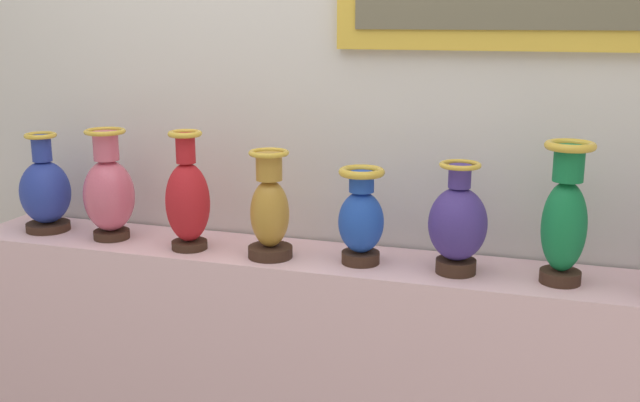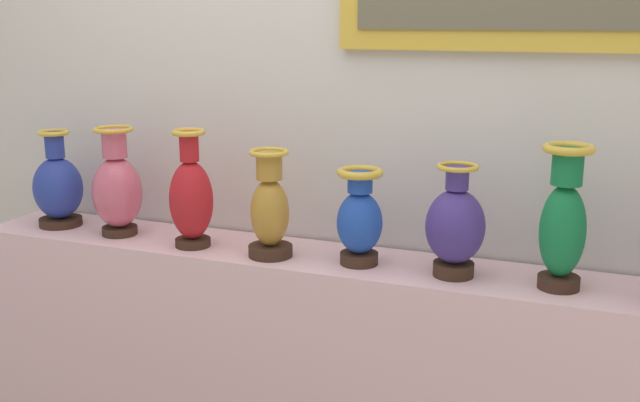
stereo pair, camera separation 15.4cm
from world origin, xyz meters
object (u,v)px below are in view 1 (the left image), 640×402
Objects in this scene: vase_ochre at (270,210)px; vase_indigo at (458,224)px; vase_cobalt at (45,191)px; vase_crimson at (188,199)px; vase_rose at (109,191)px; vase_emerald at (565,217)px; vase_sapphire at (361,218)px.

vase_ochre is 0.57m from vase_indigo.
vase_cobalt is 0.90× the size of vase_crimson.
vase_emerald reaches higher than vase_rose.
vase_ochre is 0.84× the size of vase_emerald.
vase_crimson is at bearing -178.50° from vase_indigo.
vase_ochre is (0.58, -0.03, -0.01)m from vase_rose.
vase_sapphire is at bearing 5.94° from vase_ochre.
vase_rose is at bearing 175.13° from vase_crimson.
vase_indigo is at bearing 2.59° from vase_ochre.
vase_sapphire is (0.28, 0.03, -0.01)m from vase_ochre.
vase_emerald is at bearing -0.01° from vase_rose.
vase_indigo is (0.57, 0.03, -0.00)m from vase_ochre.
vase_emerald is (0.86, 0.03, 0.04)m from vase_ochre.
vase_indigo is (0.85, 0.02, -0.02)m from vase_crimson.
vase_crimson is 0.28m from vase_ochre.
vase_cobalt is 1.05× the size of vase_indigo.
vase_rose is 0.58m from vase_ochre.
vase_crimson is at bearing -178.71° from vase_emerald.
vase_ochre is (0.85, -0.05, 0.01)m from vase_cobalt.
vase_ochre is at bearing -178.05° from vase_emerald.
vase_rose reaches higher than vase_cobalt.
vase_crimson is 1.14m from vase_emerald.
vase_cobalt is 0.86× the size of vase_emerald.
vase_rose is 0.86m from vase_sapphire.
vase_indigo is (0.29, -0.00, 0.01)m from vase_sapphire.
vase_cobalt is 1.13m from vase_sapphire.
vase_cobalt reaches higher than vase_ochre.
vase_emerald is at bearing 1.95° from vase_ochre.
vase_crimson reaches higher than vase_rose.
vase_indigo is 0.29m from vase_emerald.
vase_sapphire is (0.56, 0.03, -0.02)m from vase_crimson.
vase_cobalt is at bearing 175.45° from vase_crimson.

